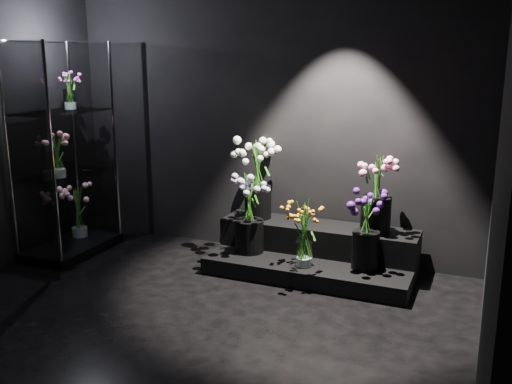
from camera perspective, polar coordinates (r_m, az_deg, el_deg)
The scene contains 13 objects.
floor at distance 4.01m, azimuth -9.96°, elevation -14.47°, with size 4.00×4.00×0.00m, color black.
wall_back at distance 5.34m, azimuth 1.14°, elevation 8.58°, with size 4.00×4.00×0.00m, color black.
wall_right at distance 2.98m, azimuth 23.18°, elevation 3.32°, with size 4.00×4.00×0.00m, color black.
display_riser at distance 5.09m, azimuth 5.83°, elevation -6.05°, with size 1.76×0.78×0.39m.
display_case at distance 5.60m, azimuth -18.62°, elevation 3.93°, with size 0.54×0.90×1.99m.
bouquet_orange_bells at distance 4.73m, azimuth 4.88°, elevation -4.09°, with size 0.36×0.36×0.56m.
bouquet_lilac at distance 5.02m, azimuth -0.69°, elevation -1.73°, with size 0.47×0.47×0.71m.
bouquet_purple at distance 4.72m, azimuth 10.99°, elevation -3.40°, with size 0.34×0.34×0.62m.
bouquet_cream_roses at distance 5.20m, azimuth 0.20°, elevation 1.78°, with size 0.46×0.46×0.71m.
bouquet_pink_roses at distance 4.88m, azimuth 11.99°, elevation 0.15°, with size 0.45×0.45×0.66m.
bouquet_case_pink at distance 5.46m, azimuth -19.26°, elevation 3.63°, with size 0.40×0.40×0.41m.
bouquet_case_magenta at distance 5.69m, azimuth -18.18°, elevation 9.68°, with size 0.22×0.22×0.35m.
bouquet_case_base_pink at distance 5.92m, azimuth -17.36°, elevation -1.82°, with size 0.33×0.33×0.50m.
Camera 1 is at (1.97, -2.94, 1.88)m, focal length 40.00 mm.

